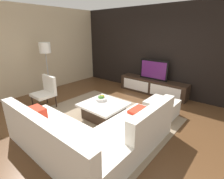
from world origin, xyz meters
name	(u,v)px	position (x,y,z in m)	size (l,w,h in m)	color
ground_plane	(104,120)	(0.00, 0.00, 0.00)	(14.00, 14.00, 0.00)	brown
feature_wall_back	(160,51)	(0.00, 2.70, 1.40)	(6.40, 0.12, 2.80)	black
side_wall_left	(37,50)	(-3.20, 0.20, 1.40)	(0.12, 5.20, 2.80)	#C6B28E
area_rug	(101,119)	(-0.10, 0.00, 0.01)	(3.20, 2.69, 0.01)	gray
media_console	(152,87)	(0.00, 2.40, 0.25)	(2.30, 0.46, 0.50)	#332319
television	(154,70)	(0.00, 2.40, 0.82)	(0.96, 0.06, 0.65)	black
sectional_couch	(90,135)	(0.50, -0.91, 0.29)	(2.41, 2.26, 0.82)	white
coffee_table	(104,110)	(-0.10, 0.10, 0.20)	(0.98, 0.95, 0.38)	#332319
accent_chair_near	(46,90)	(-1.76, -0.43, 0.49)	(0.56, 0.52, 0.87)	#332319
floor_lamp	(45,51)	(-2.53, 0.11, 1.44)	(0.34, 0.34, 1.69)	#A5A5AA
ottoman	(161,108)	(0.92, 1.12, 0.20)	(0.70, 0.70, 0.40)	white
fruit_bowl	(101,98)	(-0.28, 0.20, 0.44)	(0.28, 0.28, 0.14)	silver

